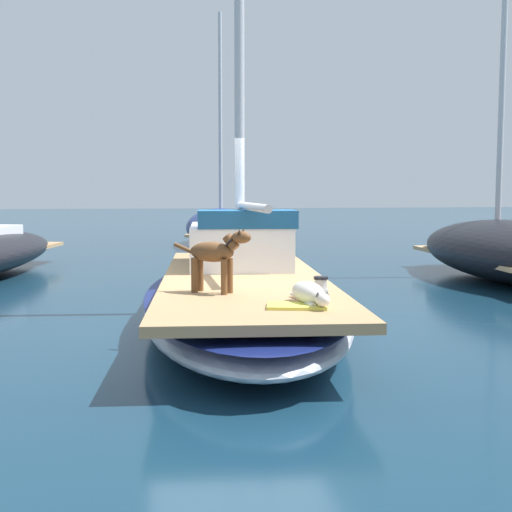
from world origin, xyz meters
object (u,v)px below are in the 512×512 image
at_px(moored_boat_far_astern, 220,226).
at_px(moored_boat_starboard_side, 511,250).
at_px(sailboat_main, 243,300).
at_px(deck_winch, 321,287).
at_px(deck_towel, 297,306).
at_px(dog_white, 310,294).
at_px(dog_brown, 216,254).

relative_size(moored_boat_far_astern, moored_boat_starboard_side, 1.22).
relative_size(sailboat_main, moored_boat_far_astern, 0.98).
distance_m(deck_winch, deck_towel, 0.75).
bearing_deg(moored_boat_far_astern, sailboat_main, -95.32).
bearing_deg(deck_towel, deck_winch, 57.25).
height_order(dog_white, deck_towel, dog_white).
bearing_deg(dog_brown, deck_towel, -57.77).
distance_m(sailboat_main, moored_boat_starboard_side, 6.85).
height_order(sailboat_main, dog_brown, dog_brown).
height_order(sailboat_main, deck_towel, deck_towel).
xyz_separation_m(dog_white, deck_towel, (-0.16, -0.14, -0.09)).
height_order(sailboat_main, moored_boat_starboard_side, moored_boat_starboard_side).
xyz_separation_m(deck_winch, moored_boat_far_astern, (0.72, 15.34, -0.14)).
relative_size(deck_winch, deck_towel, 0.38).
bearing_deg(deck_towel, moored_boat_starboard_side, 46.58).
relative_size(dog_white, moored_boat_starboard_side, 0.15).
distance_m(sailboat_main, dog_white, 2.42).
distance_m(deck_winch, moored_boat_far_astern, 15.36).
bearing_deg(moored_boat_starboard_side, dog_white, -133.28).
distance_m(dog_white, moored_boat_far_astern, 15.86).
height_order(deck_winch, moored_boat_starboard_side, moored_boat_starboard_side).
bearing_deg(moored_boat_starboard_side, moored_boat_far_astern, 114.90).
bearing_deg(deck_winch, dog_brown, 158.63).
bearing_deg(deck_winch, dog_white, -116.58).
height_order(dog_white, deck_winch, dog_white).
relative_size(dog_brown, dog_white, 0.86).
height_order(moored_boat_far_astern, moored_boat_starboard_side, moored_boat_far_astern).
xyz_separation_m(dog_brown, deck_winch, (1.06, -0.41, -0.32)).
distance_m(sailboat_main, moored_boat_far_astern, 13.52).
bearing_deg(dog_brown, moored_boat_starboard_side, 38.13).
bearing_deg(sailboat_main, deck_winch, -74.07).
distance_m(deck_towel, moored_boat_far_astern, 16.01).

